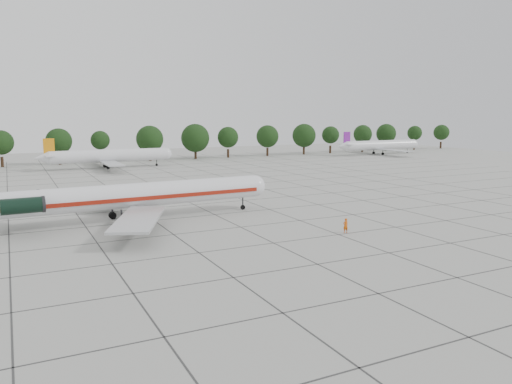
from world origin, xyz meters
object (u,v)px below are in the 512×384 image
at_px(bg_airliner_e, 380,145).
at_px(bg_airliner_c, 109,156).
at_px(main_airliner, 121,196).
at_px(ground_crew, 346,226).

bearing_deg(bg_airliner_e, bg_airliner_c, -177.92).
xyz_separation_m(main_airliner, bg_airliner_c, (9.86, 61.87, -0.25)).
bearing_deg(ground_crew, bg_airliner_e, -129.66).
bearing_deg(main_airliner, ground_crew, -40.74).
bearing_deg(ground_crew, bg_airliner_c, -79.44).
height_order(main_airliner, bg_airliner_e, main_airliner).
height_order(bg_airliner_c, bg_airliner_e, same).
bearing_deg(bg_airliner_e, ground_crew, -132.24).
xyz_separation_m(ground_crew, bg_airliner_c, (-10.99, 78.45, 2.10)).
xyz_separation_m(ground_crew, bg_airliner_e, (74.04, 81.54, 2.10)).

